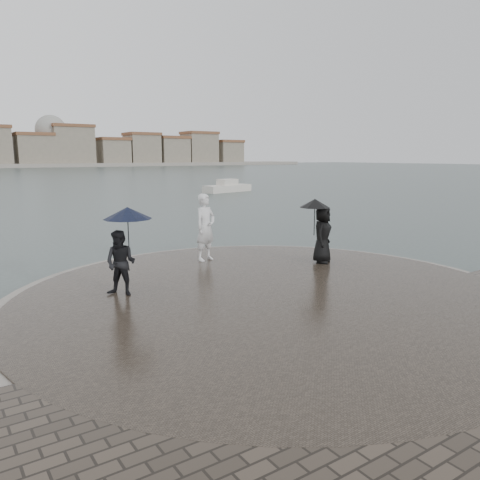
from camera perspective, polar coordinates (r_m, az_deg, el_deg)
ground at (r=8.93m, az=17.97°, el=-13.81°), size 400.00×400.00×0.00m
kerb_ring at (r=11.20m, az=3.74°, el=-7.49°), size 12.50×12.50×0.32m
quay_tip at (r=11.20m, az=3.74°, el=-7.39°), size 11.90×11.90×0.36m
statue at (r=14.44m, az=-4.23°, el=1.55°), size 0.87×0.69×2.07m
visitor_left at (r=11.14m, az=-14.06°, el=-0.63°), size 1.28×1.13×2.04m
visitor_right at (r=14.28m, az=9.82°, el=1.48°), size 1.22×1.02×1.95m
boats at (r=40.46m, az=-22.77°, el=4.89°), size 40.62×4.19×1.50m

